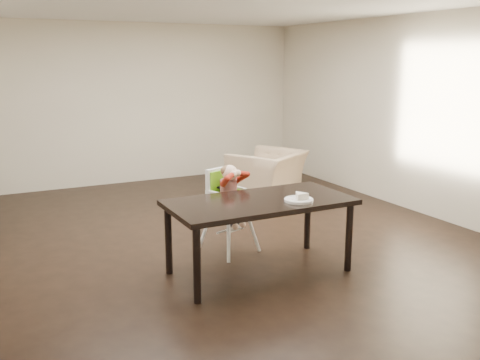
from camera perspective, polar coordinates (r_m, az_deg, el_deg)
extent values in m
plane|color=black|center=(6.38, -2.34, -6.39)|extent=(7.00, 7.00, 0.00)
cube|color=beige|center=(9.36, -11.42, 7.95)|extent=(6.00, 0.02, 2.70)
cube|color=beige|center=(3.27, 23.81, -1.43)|extent=(6.00, 0.02, 2.70)
cube|color=beige|center=(7.80, 18.21, 6.66)|extent=(0.02, 7.00, 2.70)
cube|color=white|center=(6.06, -2.58, 18.51)|extent=(6.00, 7.00, 0.02)
cube|color=black|center=(5.23, 2.11, -2.38)|extent=(1.80, 0.90, 0.05)
cylinder|color=black|center=(4.70, -4.61, -9.04)|extent=(0.07, 0.07, 0.70)
cylinder|color=black|center=(5.48, 11.54, -6.02)|extent=(0.07, 0.07, 0.70)
cylinder|color=black|center=(5.35, -7.64, -6.36)|extent=(0.07, 0.07, 0.70)
cylinder|color=black|center=(6.05, 7.21, -4.07)|extent=(0.07, 0.07, 0.70)
cylinder|color=white|center=(5.68, -1.23, -6.05)|extent=(0.05, 0.05, 0.52)
cylinder|color=white|center=(5.93, 1.34, -5.22)|extent=(0.05, 0.05, 0.52)
cylinder|color=white|center=(5.94, -3.76, -5.23)|extent=(0.05, 0.05, 0.52)
cylinder|color=white|center=(6.18, -1.20, -4.48)|extent=(0.05, 0.05, 0.52)
cube|color=white|center=(5.85, -1.22, -2.80)|extent=(0.46, 0.44, 0.05)
cube|color=#75D11A|center=(5.85, -1.23, -2.49)|extent=(0.37, 0.36, 0.03)
cube|color=white|center=(5.90, -2.22, -0.53)|extent=(0.37, 0.17, 0.39)
cube|color=#75D11A|center=(5.88, -2.03, -0.67)|extent=(0.31, 0.12, 0.35)
cube|color=black|center=(5.79, -1.98, -0.88)|extent=(0.08, 0.17, 0.02)
cube|color=black|center=(5.88, -1.13, -0.68)|extent=(0.08, 0.17, 0.02)
cylinder|color=#9F2112|center=(5.81, -1.23, -1.16)|extent=(0.27, 0.27, 0.25)
sphere|color=beige|center=(5.75, -1.11, 0.79)|extent=(0.21, 0.21, 0.17)
ellipsoid|color=brown|center=(5.76, -1.27, 1.00)|extent=(0.21, 0.21, 0.13)
sphere|color=beige|center=(5.67, -0.72, 0.65)|extent=(0.09, 0.09, 0.07)
sphere|color=beige|center=(5.71, -0.26, 0.75)|extent=(0.09, 0.09, 0.07)
cylinder|color=white|center=(5.19, 6.28, -2.17)|extent=(0.37, 0.37, 0.02)
torus|color=white|center=(5.19, 6.28, -2.04)|extent=(0.37, 0.37, 0.01)
imported|color=tan|center=(8.32, 2.95, 1.48)|extent=(1.28, 1.15, 0.93)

